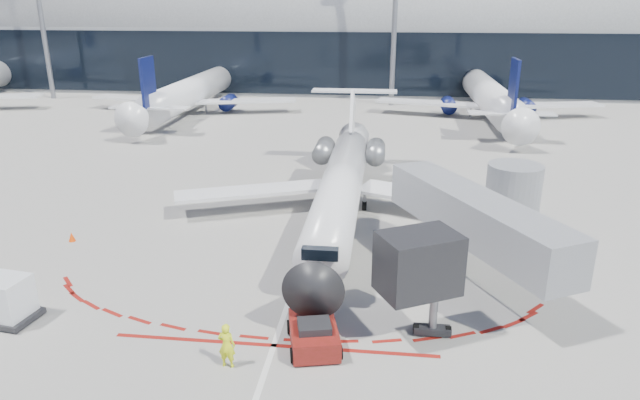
# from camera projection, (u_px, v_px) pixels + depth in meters

# --- Properties ---
(ground) EXTENTS (260.00, 260.00, 0.00)m
(ground) POSITION_uv_depth(u_px,v_px,m) (310.00, 239.00, 35.05)
(ground) COLOR gray
(ground) RESTS_ON ground
(apron_centerline) EXTENTS (0.25, 40.00, 0.01)m
(apron_centerline) POSITION_uv_depth(u_px,v_px,m) (314.00, 227.00, 36.92)
(apron_centerline) COLOR silver
(apron_centerline) RESTS_ON ground
(apron_stop_bar) EXTENTS (14.00, 0.25, 0.01)m
(apron_stop_bar) POSITION_uv_depth(u_px,v_px,m) (274.00, 345.00, 24.27)
(apron_stop_bar) COLOR maroon
(apron_stop_bar) RESTS_ON ground
(terminal_building) EXTENTS (150.00, 24.15, 24.00)m
(terminal_building) POSITION_uv_depth(u_px,v_px,m) (362.00, 34.00, 93.06)
(terminal_building) COLOR #95989B
(terminal_building) RESTS_ON ground
(jet_bridge) EXTENTS (10.03, 15.20, 4.90)m
(jet_bridge) POSITION_uv_depth(u_px,v_px,m) (485.00, 218.00, 30.15)
(jet_bridge) COLOR gray
(jet_bridge) RESTS_ON ground
(light_mast_west) EXTENTS (0.70, 0.70, 25.00)m
(light_mast_west) POSITION_uv_depth(u_px,v_px,m) (40.00, 10.00, 80.78)
(light_mast_west) COLOR gray
(light_mast_west) RESTS_ON ground
(light_mast_centre) EXTENTS (0.70, 0.70, 25.00)m
(light_mast_centre) POSITION_uv_depth(u_px,v_px,m) (395.00, 11.00, 75.29)
(light_mast_centre) COLOR gray
(light_mast_centre) RESTS_ON ground
(regional_jet) EXTENTS (23.14, 28.53, 7.15)m
(regional_jet) POSITION_uv_depth(u_px,v_px,m) (342.00, 183.00, 37.99)
(regional_jet) COLOR white
(regional_jet) RESTS_ON ground
(pushback_tug) EXTENTS (2.69, 5.06, 1.29)m
(pushback_tug) POSITION_uv_depth(u_px,v_px,m) (314.00, 334.00, 24.08)
(pushback_tug) COLOR #5C150D
(pushback_tug) RESTS_ON ground
(ramp_worker) EXTENTS (0.74, 0.52, 1.94)m
(ramp_worker) POSITION_uv_depth(u_px,v_px,m) (227.00, 345.00, 22.60)
(ramp_worker) COLOR #ECFF1A
(ramp_worker) RESTS_ON ground
(uld_container) EXTENTS (2.53, 2.24, 2.14)m
(uld_container) POSITION_uv_depth(u_px,v_px,m) (7.00, 300.00, 25.81)
(uld_container) COLOR black
(uld_container) RESTS_ON ground
(safety_cone_left) EXTENTS (0.41, 0.41, 0.57)m
(safety_cone_left) POSITION_uv_depth(u_px,v_px,m) (72.00, 237.00, 34.66)
(safety_cone_left) COLOR #F44205
(safety_cone_left) RESTS_ON ground
(bg_airliner_1) EXTENTS (31.87, 33.75, 10.31)m
(bg_airliner_1) POSITION_uv_depth(u_px,v_px,m) (191.00, 72.00, 73.24)
(bg_airliner_1) COLOR white
(bg_airliner_1) RESTS_ON ground
(bg_airliner_2) EXTENTS (32.50, 34.41, 10.51)m
(bg_airliner_2) POSITION_uv_depth(u_px,v_px,m) (490.00, 74.00, 70.12)
(bg_airliner_2) COLOR white
(bg_airliner_2) RESTS_ON ground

